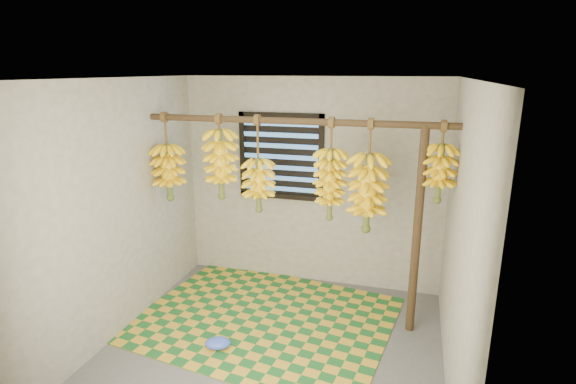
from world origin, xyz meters
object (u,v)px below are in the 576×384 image
(woven_mat, at_px, (264,318))
(banana_bunch_a, at_px, (169,172))
(banana_bunch_f, at_px, (440,173))
(banana_bunch_e, at_px, (367,193))
(banana_bunch_d, at_px, (330,184))
(banana_bunch_b, at_px, (221,164))
(banana_bunch_c, at_px, (259,185))
(support_post, at_px, (417,234))
(plastic_bag, at_px, (218,343))

(woven_mat, xyz_separation_m, banana_bunch_a, (-1.11, 0.21, 1.42))
(woven_mat, xyz_separation_m, banana_bunch_f, (1.59, 0.21, 1.58))
(banana_bunch_e, bearing_deg, banana_bunch_d, 180.00)
(banana_bunch_b, height_order, banana_bunch_c, same)
(banana_bunch_a, distance_m, banana_bunch_d, 1.72)
(woven_mat, bearing_deg, banana_bunch_d, 19.26)
(banana_bunch_b, bearing_deg, support_post, 0.00)
(plastic_bag, bearing_deg, banana_bunch_c, 81.13)
(woven_mat, bearing_deg, support_post, 8.44)
(banana_bunch_f, bearing_deg, woven_mat, -172.34)
(support_post, height_order, banana_bunch_c, banana_bunch_c)
(plastic_bag, relative_size, banana_bunch_c, 0.24)
(woven_mat, height_order, banana_bunch_e, banana_bunch_e)
(woven_mat, height_order, plastic_bag, plastic_bag)
(support_post, bearing_deg, woven_mat, -171.56)
(support_post, bearing_deg, banana_bunch_f, 0.00)
(plastic_bag, xyz_separation_m, banana_bunch_f, (1.83, 0.81, 1.53))
(plastic_bag, bearing_deg, woven_mat, 68.42)
(support_post, distance_m, woven_mat, 1.76)
(banana_bunch_c, bearing_deg, banana_bunch_d, 0.00)
(banana_bunch_b, distance_m, banana_bunch_e, 1.49)
(plastic_bag, height_order, banana_bunch_c, banana_bunch_c)
(banana_bunch_a, relative_size, banana_bunch_e, 0.86)
(support_post, height_order, plastic_bag, support_post)
(banana_bunch_a, bearing_deg, support_post, 0.00)
(plastic_bag, relative_size, banana_bunch_a, 0.26)
(woven_mat, relative_size, banana_bunch_a, 2.70)
(woven_mat, xyz_separation_m, banana_bunch_c, (-0.11, 0.21, 1.35))
(woven_mat, relative_size, banana_bunch_b, 2.90)
(banana_bunch_c, distance_m, banana_bunch_f, 1.71)
(banana_bunch_b, distance_m, banana_bunch_f, 2.10)
(woven_mat, relative_size, plastic_bag, 10.54)
(banana_bunch_a, bearing_deg, banana_bunch_b, 0.00)
(banana_bunch_a, distance_m, banana_bunch_f, 2.70)
(banana_bunch_d, bearing_deg, banana_bunch_b, -180.00)
(plastic_bag, relative_size, banana_bunch_b, 0.28)
(support_post, relative_size, woven_mat, 0.81)
(banana_bunch_d, bearing_deg, banana_bunch_a, -180.00)
(banana_bunch_a, xyz_separation_m, banana_bunch_d, (1.72, 0.00, -0.01))
(plastic_bag, xyz_separation_m, banana_bunch_c, (0.13, 0.81, 1.30))
(banana_bunch_a, distance_m, banana_bunch_e, 2.08)
(banana_bunch_f, bearing_deg, banana_bunch_c, -180.00)
(banana_bunch_b, xyz_separation_m, banana_bunch_e, (1.48, 0.00, -0.19))
(support_post, bearing_deg, banana_bunch_e, 180.00)
(woven_mat, height_order, banana_bunch_b, banana_bunch_b)
(plastic_bag, height_order, banana_bunch_a, banana_bunch_a)
(banana_bunch_c, bearing_deg, support_post, 0.00)
(support_post, xyz_separation_m, plastic_bag, (-1.68, -0.81, -0.94))
(support_post, height_order, banana_bunch_d, banana_bunch_d)
(banana_bunch_b, bearing_deg, banana_bunch_d, 0.00)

